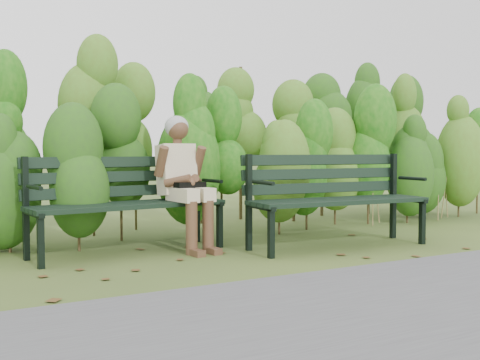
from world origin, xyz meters
TOP-DOWN VIEW (x-y plane):
  - ground at (0.00, 0.00)m, footprint 80.00×80.00m
  - footpath at (0.00, -2.20)m, footprint 60.00×2.50m
  - hedge_band at (0.00, 1.86)m, footprint 11.04×1.67m
  - leaf_litter at (0.12, -0.09)m, footprint 5.58×2.07m
  - bench_left at (-1.10, 0.85)m, footprint 2.07×0.88m
  - bench_right at (1.05, 0.11)m, footprint 2.08×0.78m
  - seated_woman at (-0.49, 0.71)m, footprint 0.58×0.85m

SIDE VIEW (x-z plane):
  - ground at x=0.00m, z-range 0.00..0.00m
  - leaf_litter at x=0.12m, z-range 0.00..0.01m
  - footpath at x=0.00m, z-range 0.00..0.01m
  - bench_left at x=-1.10m, z-range 0.09..1.09m
  - bench_right at x=1.05m, z-range 0.09..1.11m
  - seated_woman at x=-0.49m, z-range 0.10..1.53m
  - hedge_band at x=0.00m, z-range 0.05..2.47m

